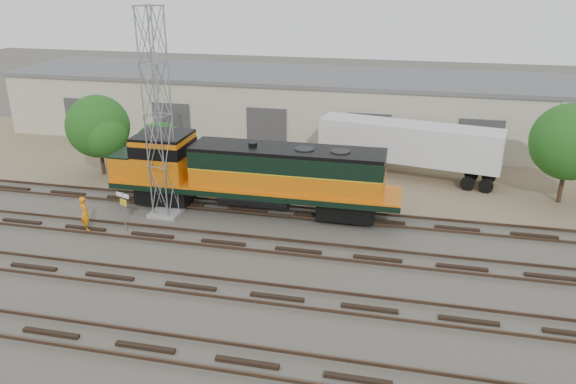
% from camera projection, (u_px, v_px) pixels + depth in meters
% --- Properties ---
extents(ground, '(140.00, 140.00, 0.00)m').
position_uv_depth(ground, '(292.00, 266.00, 27.10)').
color(ground, '#47423A').
rests_on(ground, ground).
extents(dirt_strip, '(80.00, 16.00, 0.02)m').
position_uv_depth(dirt_strip, '(336.00, 167.00, 40.71)').
color(dirt_strip, '#726047').
rests_on(dirt_strip, ground).
extents(tracks, '(80.00, 20.40, 0.28)m').
position_uv_depth(tracks, '(277.00, 297.00, 24.35)').
color(tracks, black).
rests_on(tracks, ground).
extents(warehouse, '(58.40, 10.40, 5.30)m').
position_uv_depth(warehouse, '(352.00, 107.00, 46.97)').
color(warehouse, beige).
rests_on(warehouse, ground).
extents(locomotive, '(17.10, 3.00, 4.11)m').
position_uv_depth(locomotive, '(248.00, 173.00, 32.49)').
color(locomotive, black).
rests_on(locomotive, tracks).
extents(signal_tower, '(1.72, 1.72, 11.64)m').
position_uv_depth(signal_tower, '(158.00, 120.00, 30.80)').
color(signal_tower, gray).
rests_on(signal_tower, ground).
extents(sign_post, '(0.88, 0.36, 2.27)m').
position_uv_depth(sign_post, '(124.00, 204.00, 30.14)').
color(sign_post, gray).
rests_on(sign_post, ground).
extents(worker, '(0.85, 0.80, 1.96)m').
position_uv_depth(worker, '(85.00, 213.00, 30.52)').
color(worker, orange).
rests_on(worker, ground).
extents(semi_trailer, '(12.44, 4.73, 3.75)m').
position_uv_depth(semi_trailer, '(413.00, 144.00, 37.94)').
color(semi_trailer, silver).
rests_on(semi_trailer, ground).
extents(tree_west, '(4.48, 4.27, 5.58)m').
position_uv_depth(tree_west, '(100.00, 129.00, 37.95)').
color(tree_west, '#382619').
rests_on(tree_west, ground).
extents(tree_mid, '(4.00, 3.81, 3.81)m').
position_uv_depth(tree_mid, '(163.00, 151.00, 39.12)').
color(tree_mid, '#382619').
rests_on(tree_mid, ground).
extents(tree_east, '(4.79, 4.56, 6.16)m').
position_uv_depth(tree_east, '(574.00, 145.00, 32.95)').
color(tree_east, '#382619').
rests_on(tree_east, ground).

